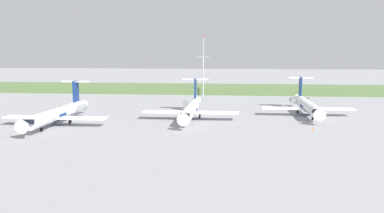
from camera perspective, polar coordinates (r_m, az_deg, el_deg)
name	(u,v)px	position (r m, az deg, el deg)	size (l,w,h in m)	color
ground_plane	(198,109)	(111.39, 0.84, -0.38)	(500.00, 500.00, 0.00)	#939399
grass_berm	(208,89)	(155.90, 2.30, 2.54)	(320.00, 20.00, 2.71)	#597542
regional_jet_nearest	(58,113)	(92.79, -18.74, -0.93)	(22.81, 31.00, 9.00)	white
regional_jet_second	(191,108)	(95.33, -0.10, -0.27)	(22.81, 31.00, 9.00)	white
regional_jet_third	(307,105)	(105.44, 16.20, 0.21)	(22.81, 31.00, 9.00)	white
antenna_mast	(203,71)	(143.61, 1.62, 5.12)	(4.40, 0.50, 21.61)	#B2B2B7
safety_cone_front_marker	(313,130)	(84.84, 17.04, -3.22)	(0.44, 0.44, 0.55)	orange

